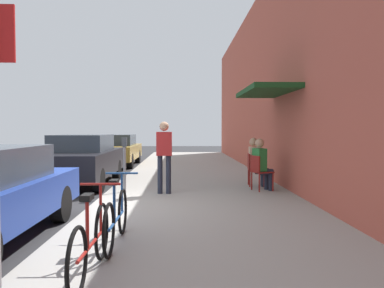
{
  "coord_description": "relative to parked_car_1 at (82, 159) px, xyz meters",
  "views": [
    {
      "loc": [
        1.83,
        -7.37,
        1.64
      ],
      "look_at": [
        2.22,
        6.78,
        1.09
      ],
      "focal_mm": 35.73,
      "sensor_mm": 36.0,
      "label": 1
    }
  ],
  "objects": [
    {
      "name": "pedestrian_standing",
      "position": [
        2.52,
        -2.26,
        0.36
      ],
      "size": [
        0.36,
        0.22,
        1.7
      ],
      "color": "#232838",
      "rests_on": "sidewalk_slab"
    },
    {
      "name": "sidewalk_slab",
      "position": [
        3.35,
        -1.88,
        -0.7
      ],
      "size": [
        4.5,
        32.0,
        0.12
      ],
      "primitive_type": "cube",
      "color": "#9E9B93",
      "rests_on": "ground_plane"
    },
    {
      "name": "seated_patron_0",
      "position": [
        4.91,
        -1.88,
        0.05
      ],
      "size": [
        0.51,
        0.46,
        1.29
      ],
      "color": "#232838",
      "rests_on": "sidewalk_slab"
    },
    {
      "name": "seated_patron_1",
      "position": [
        4.91,
        -1.11,
        0.05
      ],
      "size": [
        0.45,
        0.38,
        1.29
      ],
      "color": "#232838",
      "rests_on": "sidewalk_slab"
    },
    {
      "name": "cafe_chair_0",
      "position": [
        4.86,
        -1.9,
        -0.14
      ],
      "size": [
        0.56,
        0.56,
        0.87
      ],
      "color": "maroon",
      "rests_on": "sidewalk_slab"
    },
    {
      "name": "bicycle_1",
      "position": [
        2.08,
        -6.25,
        -0.28
      ],
      "size": [
        0.46,
        1.71,
        0.9
      ],
      "color": "black",
      "rests_on": "sidewalk_slab"
    },
    {
      "name": "bicycle_0",
      "position": [
        2.0,
        -7.34,
        -0.28
      ],
      "size": [
        0.46,
        1.71,
        0.9
      ],
      "color": "black",
      "rests_on": "sidewalk_slab"
    },
    {
      "name": "parking_meter",
      "position": [
        1.55,
        -1.99,
        0.12
      ],
      "size": [
        0.12,
        0.1,
        1.32
      ],
      "color": "slate",
      "rests_on": "sidewalk_slab"
    },
    {
      "name": "ground_plane",
      "position": [
        1.1,
        -3.88,
        -0.76
      ],
      "size": [
        60.0,
        60.0,
        0.0
      ],
      "primitive_type": "plane",
      "color": "#2D2D30"
    },
    {
      "name": "parked_car_1",
      "position": [
        0.0,
        0.0,
        0.0
      ],
      "size": [
        1.8,
        4.4,
        1.48
      ],
      "color": "black",
      "rests_on": "ground_plane"
    },
    {
      "name": "cafe_chair_1",
      "position": [
        4.85,
        -1.11,
        -0.14
      ],
      "size": [
        0.48,
        0.48,
        0.87
      ],
      "color": "maroon",
      "rests_on": "sidewalk_slab"
    },
    {
      "name": "building_facade",
      "position": [
        5.75,
        -1.88,
        2.38
      ],
      "size": [
        1.4,
        32.0,
        6.3
      ],
      "color": "#BC5442",
      "rests_on": "ground_plane"
    },
    {
      "name": "parked_car_2",
      "position": [
        0.0,
        6.03,
        -0.04
      ],
      "size": [
        1.8,
        4.4,
        1.4
      ],
      "color": "#A58433",
      "rests_on": "ground_plane"
    }
  ]
}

